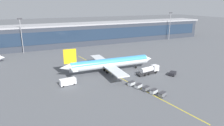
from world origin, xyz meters
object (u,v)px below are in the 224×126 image
(lavatory_truck, at_px, (67,82))
(baggage_cart_3, at_px, (138,86))
(baggage_cart_0, at_px, (162,94))
(main_airliner, at_px, (110,63))
(baggage_cart_2, at_px, (146,88))
(pushback_tug, at_px, (173,73))
(baggage_cart_1, at_px, (154,91))
(baggage_cart_4, at_px, (131,83))
(fuel_tanker, at_px, (149,70))

(lavatory_truck, relative_size, baggage_cart_3, 1.99)
(baggage_cart_0, bearing_deg, main_airliner, 100.19)
(baggage_cart_0, distance_m, baggage_cart_3, 9.60)
(baggage_cart_2, xyz_separation_m, baggage_cart_3, (-1.08, 3.01, 0.00))
(pushback_tug, height_order, baggage_cart_0, baggage_cart_0)
(baggage_cart_1, xyz_separation_m, baggage_cart_4, (-3.23, 9.04, 0.00))
(fuel_tanker, relative_size, pushback_tug, 2.49)
(baggage_cart_1, bearing_deg, baggage_cart_4, 109.65)
(baggage_cart_2, bearing_deg, baggage_cart_4, 109.65)
(baggage_cart_2, distance_m, baggage_cart_4, 6.40)
(lavatory_truck, height_order, baggage_cart_0, lavatory_truck)
(main_airliner, height_order, lavatory_truck, main_airliner)
(lavatory_truck, distance_m, baggage_cart_1, 30.77)
(baggage_cart_0, xyz_separation_m, baggage_cart_1, (-1.08, 3.01, 0.00))
(main_airliner, xyz_separation_m, baggage_cart_4, (0.94, -17.12, -3.16))
(lavatory_truck, distance_m, baggage_cart_2, 28.11)
(main_airliner, xyz_separation_m, baggage_cart_2, (3.09, -23.15, -3.16))
(fuel_tanker, relative_size, baggage_cart_1, 3.67)
(fuel_tanker, relative_size, baggage_cart_4, 3.67)
(lavatory_truck, relative_size, baggage_cart_4, 1.99)
(baggage_cart_3, bearing_deg, baggage_cart_4, 109.65)
(pushback_tug, relative_size, baggage_cart_3, 1.47)
(pushback_tug, xyz_separation_m, baggage_cart_1, (-17.68, -11.24, -0.07))
(baggage_cart_0, height_order, baggage_cart_1, same)
(fuel_tanker, height_order, baggage_cart_3, fuel_tanker)
(baggage_cart_2, bearing_deg, pushback_tug, 23.69)
(main_airliner, height_order, baggage_cart_4, main_airliner)
(lavatory_truck, distance_m, baggage_cart_0, 33.52)
(baggage_cart_0, height_order, baggage_cart_3, same)
(pushback_tug, bearing_deg, baggage_cart_2, -156.31)
(main_airliner, bearing_deg, lavatory_truck, -160.31)
(baggage_cart_4, bearing_deg, baggage_cart_0, -70.35)
(pushback_tug, relative_size, lavatory_truck, 0.74)
(fuel_tanker, relative_size, baggage_cart_2, 3.67)
(fuel_tanker, distance_m, lavatory_truck, 34.15)
(lavatory_truck, xyz_separation_m, baggage_cart_4, (20.97, -9.95, -0.64))
(main_airliner, xyz_separation_m, fuel_tanker, (14.04, -9.40, -2.20))
(baggage_cart_3, height_order, baggage_cart_4, same)
(main_airliner, distance_m, baggage_cart_0, 29.81)
(main_airliner, height_order, baggage_cart_2, main_airliner)
(baggage_cart_3, bearing_deg, lavatory_truck, 149.53)
(baggage_cart_0, height_order, baggage_cart_2, same)
(baggage_cart_1, bearing_deg, baggage_cart_0, -70.35)
(fuel_tanker, relative_size, baggage_cart_3, 3.67)
(pushback_tug, relative_size, baggage_cart_1, 1.47)
(main_airliner, height_order, pushback_tug, main_airliner)
(main_airliner, bearing_deg, baggage_cart_1, -80.95)
(pushback_tug, height_order, baggage_cart_2, baggage_cart_2)
(pushback_tug, height_order, lavatory_truck, lavatory_truck)
(baggage_cart_0, distance_m, baggage_cart_2, 6.40)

